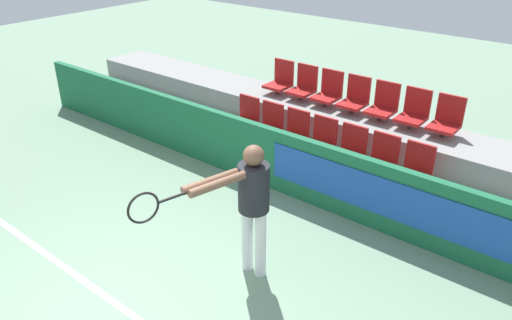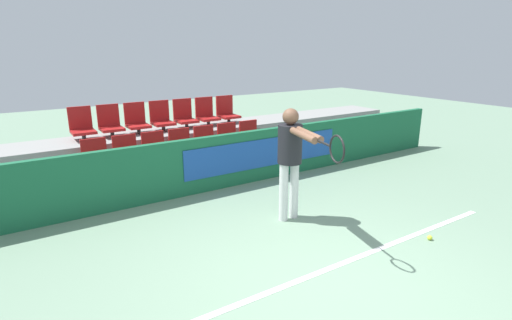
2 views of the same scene
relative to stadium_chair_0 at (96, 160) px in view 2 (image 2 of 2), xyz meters
The scene contains 21 objects.
ground_plane 4.31m from the stadium_chair_0, 69.29° to the right, with size 30.00×30.00×0.00m, color gray.
court_baseline 4.13m from the stadium_chair_0, 68.32° to the right, with size 6.34×0.08×0.01m.
barrier_wall 1.70m from the stadium_chair_0, 24.80° to the right, with size 12.04×0.14×0.97m.
bleacher_tier_front 1.58m from the stadium_chair_0, ahead, with size 11.64×0.99×0.41m.
bleacher_tier_middle 1.75m from the stadium_chair_0, 29.78° to the left, with size 11.64×0.99×0.81m.
stadium_chair_0 is the anchor object (origin of this frame).
stadium_chair_1 0.50m from the stadium_chair_0, ahead, with size 0.40×0.42×0.59m.
stadium_chair_2 1.00m from the stadium_chair_0, ahead, with size 0.40×0.42×0.59m.
stadium_chair_3 1.51m from the stadium_chair_0, ahead, with size 0.40×0.42×0.59m.
stadium_chair_4 2.01m from the stadium_chair_0, ahead, with size 0.40×0.42×0.59m.
stadium_chair_5 2.51m from the stadium_chair_0, ahead, with size 0.40×0.42×0.59m.
stadium_chair_6 3.01m from the stadium_chair_0, ahead, with size 0.40×0.42×0.59m.
stadium_chair_7 1.07m from the stadium_chair_0, 90.00° to the left, with size 0.40×0.42×0.59m.
stadium_chair_8 1.18m from the stadium_chair_0, 63.17° to the left, with size 0.40×0.42×0.59m.
stadium_chair_9 1.47m from the stadium_chair_0, 44.67° to the left, with size 0.40×0.42×0.59m.
stadium_chair_10 1.85m from the stadium_chair_0, 33.38° to the left, with size 0.40×0.42×0.59m.
stadium_chair_11 2.28m from the stadium_chair_0, 26.30° to the left, with size 0.40×0.42×0.59m.
stadium_chair_12 2.73m from the stadium_chair_0, 21.57° to the left, with size 0.40×0.42×0.59m.
stadium_chair_13 3.20m from the stadium_chair_0, 18.24° to the left, with size 0.40×0.42×0.59m.
tennis_player 3.29m from the stadium_chair_0, 49.67° to the right, with size 0.53×1.57×1.64m.
tennis_ball 5.20m from the stadium_chair_0, 50.55° to the right, with size 0.07×0.07×0.07m.
Camera 2 is at (-2.73, -2.75, 2.47)m, focal length 28.00 mm.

